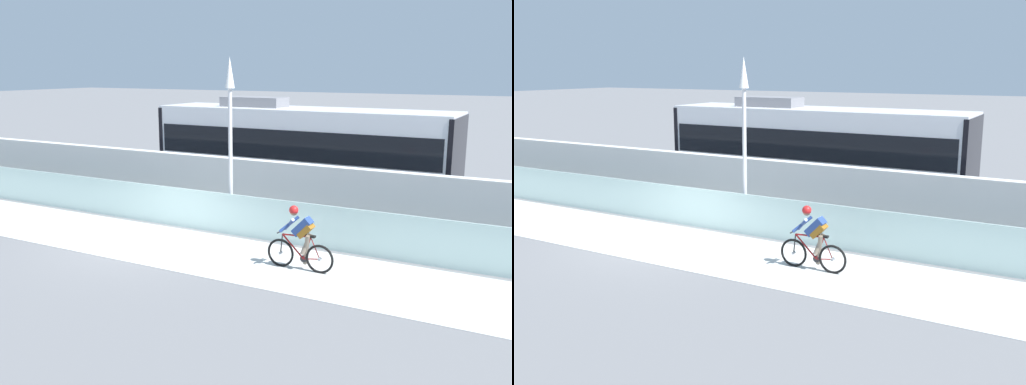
% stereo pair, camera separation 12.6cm
% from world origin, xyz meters
% --- Properties ---
extents(ground_plane, '(200.00, 200.00, 0.00)m').
position_xyz_m(ground_plane, '(0.00, 0.00, 0.00)').
color(ground_plane, slate).
extents(bike_path_deck, '(32.00, 3.20, 0.01)m').
position_xyz_m(bike_path_deck, '(0.00, 0.00, 0.01)').
color(bike_path_deck, beige).
rests_on(bike_path_deck, ground).
extents(glass_parapet, '(32.00, 0.05, 1.24)m').
position_xyz_m(glass_parapet, '(0.00, 1.85, 0.62)').
color(glass_parapet, silver).
rests_on(glass_parapet, ground).
extents(concrete_barrier_wall, '(32.00, 0.36, 2.00)m').
position_xyz_m(concrete_barrier_wall, '(0.00, 3.65, 1.00)').
color(concrete_barrier_wall, silver).
rests_on(concrete_barrier_wall, ground).
extents(tram_rail_near, '(32.00, 0.08, 0.01)m').
position_xyz_m(tram_rail_near, '(0.00, 6.13, 0.00)').
color(tram_rail_near, '#595654').
rests_on(tram_rail_near, ground).
extents(tram_rail_far, '(32.00, 0.08, 0.01)m').
position_xyz_m(tram_rail_far, '(0.00, 7.57, 0.00)').
color(tram_rail_far, '#595654').
rests_on(tram_rail_far, ground).
extents(tram, '(11.06, 2.54, 3.81)m').
position_xyz_m(tram, '(1.70, 6.85, 1.89)').
color(tram, silver).
rests_on(tram, ground).
extents(cyclist_on_bike, '(1.77, 0.58, 1.61)m').
position_xyz_m(cyclist_on_bike, '(4.80, 0.00, 0.78)').
color(cyclist_on_bike, black).
rests_on(cyclist_on_bike, ground).
extents(lamp_post_antenna, '(0.28, 0.28, 5.20)m').
position_xyz_m(lamp_post_antenna, '(1.52, 2.15, 3.29)').
color(lamp_post_antenna, gray).
rests_on(lamp_post_antenna, ground).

